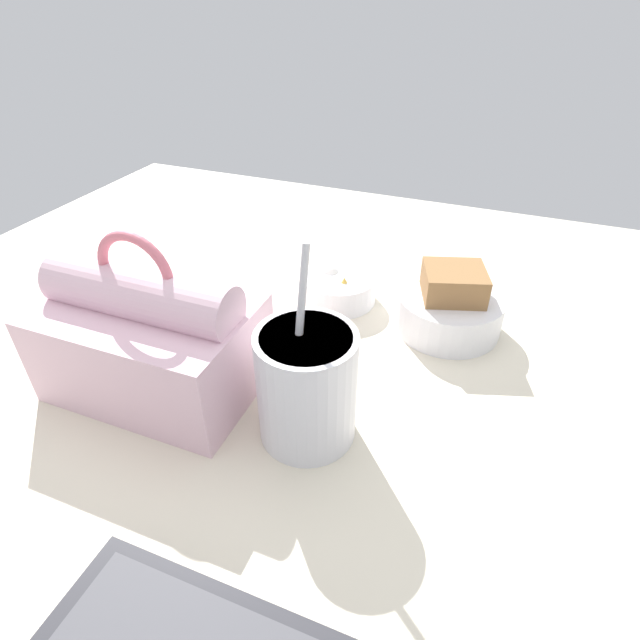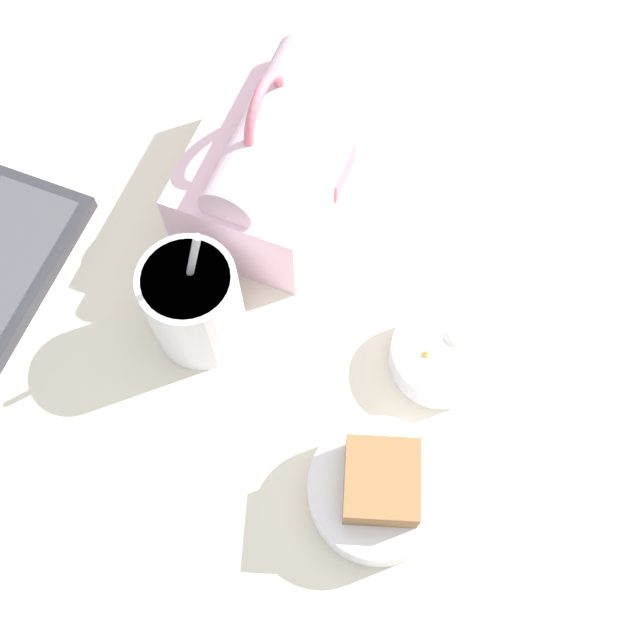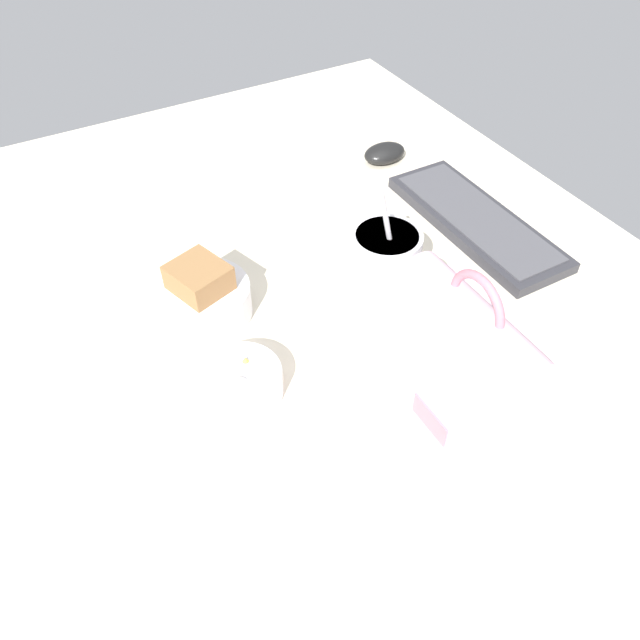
# 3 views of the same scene
# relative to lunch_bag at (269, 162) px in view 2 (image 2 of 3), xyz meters

# --- Properties ---
(desk_surface) EXTENTS (1.40, 1.10, 0.02)m
(desk_surface) POSITION_rel_lunch_bag_xyz_m (-0.20, -0.11, -0.07)
(desk_surface) COLOR beige
(desk_surface) RESTS_ON ground
(lunch_bag) EXTENTS (0.22, 0.15, 0.19)m
(lunch_bag) POSITION_rel_lunch_bag_xyz_m (0.00, 0.00, 0.00)
(lunch_bag) COLOR beige
(lunch_bag) RESTS_ON desk_surface
(soup_cup) EXTENTS (0.10, 0.10, 0.20)m
(soup_cup) POSITION_rel_lunch_bag_xyz_m (-0.18, 0.01, -0.00)
(soup_cup) COLOR silver
(soup_cup) RESTS_ON desk_surface
(bento_bowl_sandwich) EXTENTS (0.13, 0.13, 0.09)m
(bento_bowl_sandwich) POSITION_rel_lunch_bag_xyz_m (-0.28, -0.23, -0.03)
(bento_bowl_sandwich) COLOR silver
(bento_bowl_sandwich) RESTS_ON desk_surface
(bento_bowl_snacks) EXTENTS (0.10, 0.10, 0.05)m
(bento_bowl_snacks) POSITION_rel_lunch_bag_xyz_m (-0.13, -0.24, -0.04)
(bento_bowl_snacks) COLOR silver
(bento_bowl_snacks) RESTS_ON desk_surface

